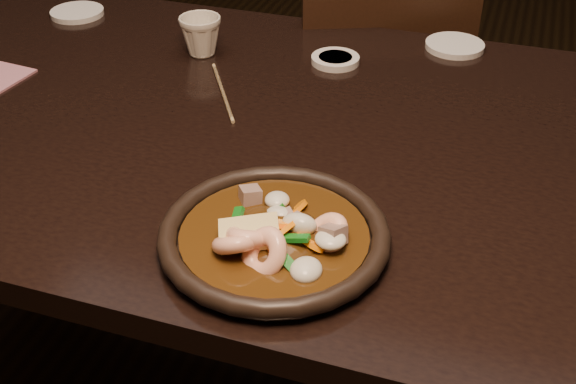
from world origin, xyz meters
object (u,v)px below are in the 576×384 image
(plate, at_px, (274,236))
(chair, at_px, (372,124))
(table, at_px, (192,150))
(tea_cup, at_px, (201,34))

(plate, bearing_deg, chair, 93.47)
(table, bearing_deg, tea_cup, 108.28)
(table, xyz_separation_m, tea_cup, (-0.07, 0.21, 0.12))
(table, relative_size, chair, 1.94)
(table, distance_m, plate, 0.39)
(table, xyz_separation_m, chair, (0.20, 0.58, -0.23))
(chair, bearing_deg, plate, 70.76)
(table, relative_size, plate, 5.49)
(table, bearing_deg, chair, 70.99)
(table, xyz_separation_m, plate, (0.25, -0.29, 0.09))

